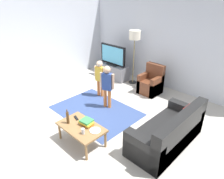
{
  "coord_description": "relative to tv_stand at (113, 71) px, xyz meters",
  "views": [
    {
      "loc": [
        3.24,
        -2.71,
        2.94
      ],
      "look_at": [
        0.0,
        0.6,
        0.65
      ],
      "focal_mm": 32.72,
      "sensor_mm": 36.0,
      "label": 1
    }
  ],
  "objects": [
    {
      "name": "tv_stand",
      "position": [
        0.0,
        0.0,
        0.0
      ],
      "size": [
        1.2,
        0.44,
        0.5
      ],
      "color": "slate",
      "rests_on": "ground"
    },
    {
      "name": "child_near_tv",
      "position": [
        0.72,
        -1.31,
        0.43
      ],
      "size": [
        0.37,
        0.18,
        1.11
      ],
      "color": "orange",
      "rests_on": "ground"
    },
    {
      "name": "book_stack",
      "position": [
        2.05,
        -2.9,
        0.24
      ],
      "size": [
        0.3,
        0.24,
        0.11
      ],
      "color": "orange",
      "rests_on": "coffee_table"
    },
    {
      "name": "bottle",
      "position": [
        1.72,
        -3.14,
        0.32
      ],
      "size": [
        0.06,
        0.06,
        0.33
      ],
      "color": "#4C3319",
      "rests_on": "coffee_table"
    },
    {
      "name": "plate",
      "position": [
        2.32,
        -2.92,
        0.18
      ],
      "size": [
        0.22,
        0.22,
        0.02
      ],
      "color": "white",
      "rests_on": "coffee_table"
    },
    {
      "name": "floor_lamp",
      "position": [
        0.8,
        0.15,
        1.3
      ],
      "size": [
        0.36,
        0.36,
        1.78
      ],
      "color": "#262626",
      "rests_on": "ground"
    },
    {
      "name": "wall_back",
      "position": [
        1.6,
        0.7,
        1.11
      ],
      "size": [
        6.0,
        0.12,
        2.7
      ],
      "primitive_type": "cube",
      "color": "silver",
      "rests_on": "ground"
    },
    {
      "name": "ground",
      "position": [
        1.6,
        -2.3,
        -0.24
      ],
      "size": [
        7.8,
        7.8,
        0.0
      ],
      "primitive_type": "plane",
      "color": "#B2ADA3"
    },
    {
      "name": "child_center",
      "position": [
        1.34,
        -1.62,
        0.47
      ],
      "size": [
        0.38,
        0.23,
        1.19
      ],
      "color": "orange",
      "rests_on": "ground"
    },
    {
      "name": "area_rug",
      "position": [
        1.27,
        -1.98,
        -0.24
      ],
      "size": [
        2.2,
        1.6,
        0.01
      ],
      "primitive_type": "cube",
      "color": "#33477A",
      "rests_on": "ground"
    },
    {
      "name": "wall_left",
      "position": [
        -1.4,
        -2.3,
        1.11
      ],
      "size": [
        0.12,
        6.0,
        2.7
      ],
      "primitive_type": "cube",
      "color": "silver",
      "rests_on": "ground"
    },
    {
      "name": "soda_can",
      "position": [
        2.22,
        -3.14,
        0.24
      ],
      "size": [
        0.07,
        0.07,
        0.12
      ],
      "primitive_type": "cylinder",
      "color": "silver",
      "rests_on": "coffee_table"
    },
    {
      "name": "coffee_table",
      "position": [
        2.0,
        -3.02,
        0.13
      ],
      "size": [
        1.0,
        0.6,
        0.42
      ],
      "color": "olive",
      "rests_on": "ground"
    },
    {
      "name": "tv_remote",
      "position": [
        1.7,
        -2.92,
        0.19
      ],
      "size": [
        0.18,
        0.1,
        0.02
      ],
      "primitive_type": "cube",
      "rotation": [
        0.0,
        0.0,
        -0.31
      ],
      "color": "black",
      "rests_on": "coffee_table"
    },
    {
      "name": "couch",
      "position": [
        3.35,
        -1.81,
        0.05
      ],
      "size": [
        0.8,
        1.8,
        0.86
      ],
      "color": "black",
      "rests_on": "ground"
    },
    {
      "name": "tv",
      "position": [
        -0.0,
        -0.02,
        0.6
      ],
      "size": [
        1.1,
        0.28,
        0.71
      ],
      "color": "black",
      "rests_on": "tv_stand"
    },
    {
      "name": "armchair",
      "position": [
        1.69,
        -0.04,
        0.05
      ],
      "size": [
        0.6,
        0.6,
        0.9
      ],
      "color": "brown",
      "rests_on": "ground"
    }
  ]
}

